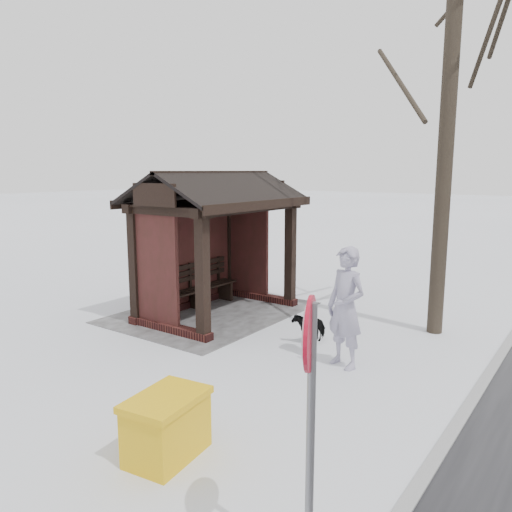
% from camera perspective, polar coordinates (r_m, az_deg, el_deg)
% --- Properties ---
extents(ground, '(120.00, 120.00, 0.00)m').
position_cam_1_polar(ground, '(11.00, -4.31, -6.63)').
color(ground, silver).
rests_on(ground, ground).
extents(kerb, '(120.00, 0.15, 0.06)m').
position_cam_1_polar(kerb, '(8.75, 25.25, -11.89)').
color(kerb, gray).
rests_on(kerb, ground).
extents(trampled_patch, '(4.20, 3.20, 0.02)m').
position_cam_1_polar(trampled_patch, '(11.12, -5.11, -6.41)').
color(trampled_patch, gray).
rests_on(trampled_patch, ground).
extents(bus_shelter, '(3.60, 2.40, 3.09)m').
position_cam_1_polar(bus_shelter, '(10.70, -5.11, 4.72)').
color(bus_shelter, '#381514').
rests_on(bus_shelter, ground).
extents(pedestrian, '(0.66, 0.82, 1.94)m').
position_cam_1_polar(pedestrian, '(8.01, 10.22, -5.81)').
color(pedestrian, '#9A95AE').
rests_on(pedestrian, ground).
extents(dog, '(0.71, 0.49, 0.55)m').
position_cam_1_polar(dog, '(9.27, 6.12, -8.04)').
color(dog, black).
rests_on(dog, ground).
extents(grit_bin, '(1.00, 0.75, 0.71)m').
position_cam_1_polar(grit_bin, '(5.80, -10.16, -18.58)').
color(grit_bin, '#E2AB0D').
rests_on(grit_bin, ground).
extents(road_sign, '(0.53, 0.24, 2.22)m').
position_cam_1_polar(road_sign, '(3.79, 6.15, -13.47)').
color(road_sign, slate).
rests_on(road_sign, ground).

